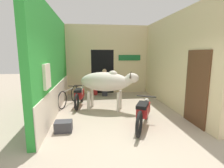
# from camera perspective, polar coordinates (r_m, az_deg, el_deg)

# --- Properties ---
(ground_plane) EXTENTS (30.00, 30.00, 0.00)m
(ground_plane) POSITION_cam_1_polar(r_m,az_deg,el_deg) (4.10, 6.96, -19.40)
(ground_plane) COLOR tan
(wall_left_shopfront) EXTENTS (0.25, 5.34, 3.39)m
(wall_left_shopfront) POSITION_cam_1_polar(r_m,az_deg,el_deg) (6.24, -18.66, 6.06)
(wall_left_shopfront) COLOR green
(wall_left_shopfront) RESTS_ON ground_plane
(wall_back_with_doorway) EXTENTS (4.08, 0.93, 3.39)m
(wall_back_with_doorway) POSITION_cam_1_polar(r_m,az_deg,el_deg) (9.12, -2.31, 6.39)
(wall_back_with_doorway) COLOR beige
(wall_back_with_doorway) RESTS_ON ground_plane
(wall_right_with_door) EXTENTS (0.22, 5.34, 3.39)m
(wall_right_with_door) POSITION_cam_1_polar(r_m,az_deg,el_deg) (6.80, 19.34, 6.60)
(wall_right_with_door) COLOR beige
(wall_right_with_door) RESTS_ON ground_plane
(cow) EXTENTS (2.15, 1.28, 1.43)m
(cow) POSITION_cam_1_polar(r_m,az_deg,el_deg) (6.22, -1.77, 0.70)
(cow) COLOR beige
(cow) RESTS_ON ground_plane
(motorcycle_near) EXTENTS (0.95, 1.75, 0.76)m
(motorcycle_near) POSITION_cam_1_polar(r_m,az_deg,el_deg) (4.91, 10.22, -8.90)
(motorcycle_near) COLOR black
(motorcycle_near) RESTS_ON ground_plane
(motorcycle_far) EXTENTS (0.58, 1.79, 0.73)m
(motorcycle_far) POSITION_cam_1_polar(r_m,az_deg,el_deg) (6.88, -10.58, -3.64)
(motorcycle_far) COLOR black
(motorcycle_far) RESTS_ON ground_plane
(bicycle) EXTENTS (0.67, 1.67, 0.68)m
(bicycle) POSITION_cam_1_polar(r_m,az_deg,el_deg) (7.11, -13.87, -3.89)
(bicycle) COLOR black
(bicycle) RESTS_ON ground_plane
(shopkeeper_seated) EXTENTS (0.36, 0.34, 1.29)m
(shopkeeper_seated) POSITION_cam_1_polar(r_m,az_deg,el_deg) (8.38, -2.47, 0.86)
(shopkeeper_seated) COLOR #282833
(shopkeeper_seated) RESTS_ON ground_plane
(plastic_stool) EXTENTS (0.29, 0.29, 0.46)m
(plastic_stool) POSITION_cam_1_polar(r_m,az_deg,el_deg) (8.61, -5.45, -1.94)
(plastic_stool) COLOR red
(plastic_stool) RESTS_ON ground_plane
(crate) EXTENTS (0.44, 0.32, 0.28)m
(crate) POSITION_cam_1_polar(r_m,az_deg,el_deg) (4.82, -15.55, -13.18)
(crate) COLOR #38383D
(crate) RESTS_ON ground_plane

